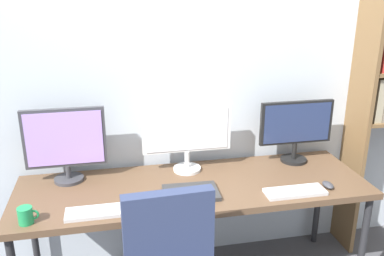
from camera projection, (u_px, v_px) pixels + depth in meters
name	position (u px, v px, depth m)	size (l,w,h in m)	color
wall_back	(181.00, 80.00, 2.75)	(4.54, 0.10, 2.60)	silver
desk	(194.00, 192.00, 2.57)	(2.14, 0.68, 0.74)	brown
monitor_left	(65.00, 142.00, 2.52)	(0.49, 0.18, 0.47)	#38383D
monitor_center	(187.00, 134.00, 2.66)	(0.57, 0.18, 0.44)	silver
monitor_right	(296.00, 127.00, 2.81)	(0.51, 0.18, 0.43)	black
keyboard_left	(100.00, 212.00, 2.23)	(0.37, 0.13, 0.02)	silver
keyboard_right	(295.00, 192.00, 2.44)	(0.36, 0.13, 0.02)	silver
computer_mouse	(328.00, 185.00, 2.51)	(0.06, 0.10, 0.03)	#38383D
laptop_closed	(191.00, 193.00, 2.42)	(0.32, 0.22, 0.02)	#2D2D2D
coffee_mug	(26.00, 215.00, 2.12)	(0.11, 0.08, 0.09)	#1E8C4C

